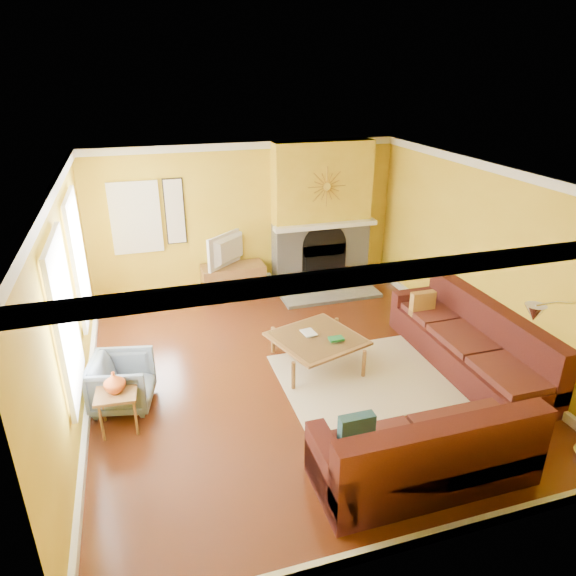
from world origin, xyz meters
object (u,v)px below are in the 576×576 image
object	(u,v)px
side_table	(119,410)
armchair	(122,382)
coffee_table	(316,350)
arc_lamp	(569,389)
media_console	(234,281)
sectional_sofa	(406,365)

from	to	relation	value
side_table	armchair	bearing A→B (deg)	83.23
coffee_table	arc_lamp	xyz separation A→B (m)	(1.66, -2.63, 0.76)
media_console	side_table	xyz separation A→B (m)	(-2.00, -3.27, -0.05)
side_table	arc_lamp	bearing A→B (deg)	-24.75
media_console	side_table	size ratio (longest dim) A/B	2.21
armchair	arc_lamp	bearing A→B (deg)	-107.63
armchair	media_console	bearing A→B (deg)	-22.48
sectional_sofa	coffee_table	xyz separation A→B (m)	(-0.81, 1.02, -0.23)
sectional_sofa	armchair	size ratio (longest dim) A/B	4.96
coffee_table	media_console	bearing A→B (deg)	103.98
coffee_table	media_console	size ratio (longest dim) A/B	0.99
arc_lamp	side_table	bearing A→B (deg)	155.25
arc_lamp	sectional_sofa	bearing A→B (deg)	117.75
sectional_sofa	arc_lamp	xyz separation A→B (m)	(0.85, -1.61, 0.53)
arc_lamp	armchair	bearing A→B (deg)	150.22
armchair	coffee_table	bearing A→B (deg)	-73.46
media_console	armchair	bearing A→B (deg)	-124.62
media_console	side_table	bearing A→B (deg)	-121.46
sectional_sofa	side_table	size ratio (longest dim) A/B	7.12
coffee_table	arc_lamp	distance (m)	3.20
arc_lamp	media_console	bearing A→B (deg)	113.73
coffee_table	media_console	world-z (taller)	media_console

